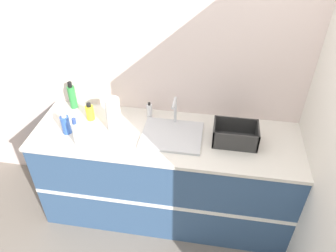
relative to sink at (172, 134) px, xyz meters
The scene contains 12 objects.
ground_plane 1.01m from the sink, 97.71° to the right, with size 12.00×12.00×0.00m, color slate.
wall_back 0.51m from the sink, 97.03° to the left, with size 4.56×0.06×2.60m.
wall_right 1.12m from the sink, ahead, with size 0.06×2.68×2.60m.
counter_cabinet 0.49m from the sink, behind, with size 2.19×0.70×0.94m.
sink is the anchor object (origin of this frame).
paper_towel_roll 0.50m from the sink, behind, with size 0.12×0.12×0.29m.
dish_rack 0.50m from the sink, ahead, with size 0.34×0.23×0.15m.
bottle_clear 0.74m from the sink, 162.66° to the right, with size 0.06×0.06×0.25m.
bottle_blue 0.86m from the sink, behind, with size 0.07×0.07×0.19m.
bottle_yellow 0.73m from the sink, behind, with size 0.07×0.07×0.16m.
bottle_green 0.97m from the sink, 164.30° to the left, with size 0.07×0.07×0.26m.
soap_dispenser 0.33m from the sink, 135.60° to the left, with size 0.05×0.05×0.14m.
Camera 1 is at (0.34, -1.68, 2.61)m, focal length 35.00 mm.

